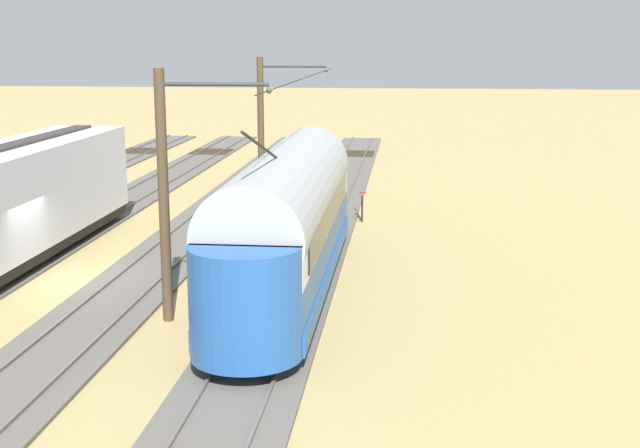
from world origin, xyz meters
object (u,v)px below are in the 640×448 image
object	(u,v)px
vintage_streetcar	(287,218)
catenary_pole_mid_near	(167,192)
switch_stand	(362,205)
catenary_pole_foreground	(263,132)
boxcar_adjacent	(10,201)

from	to	relation	value
vintage_streetcar	catenary_pole_mid_near	distance (m)	4.26
vintage_streetcar	switch_stand	size ratio (longest dim) A/B	12.60
catenary_pole_foreground	switch_stand	size ratio (longest dim) A/B	5.42
catenary_pole_mid_near	switch_stand	world-z (taller)	catenary_pole_mid_near
vintage_streetcar	boxcar_adjacent	size ratio (longest dim) A/B	1.04
boxcar_adjacent	catenary_pole_mid_near	xyz separation A→B (m)	(-6.83, 5.10, 1.35)
catenary_pole_foreground	switch_stand	xyz separation A→B (m)	(-4.37, 1.55, -2.81)
vintage_streetcar	catenary_pole_foreground	world-z (taller)	catenary_pole_foreground
catenary_pole_mid_near	switch_stand	bearing A→B (deg)	-108.29
vintage_streetcar	catenary_pole_mid_near	bearing A→B (deg)	47.95
vintage_streetcar	catenary_pole_foreground	size ratio (longest dim) A/B	2.33
vintage_streetcar	switch_stand	xyz separation A→B (m)	(-1.64, -10.19, -1.55)
catenary_pole_foreground	catenary_pole_mid_near	distance (m)	14.76
vintage_streetcar	catenary_pole_mid_near	world-z (taller)	catenary_pole_mid_near
switch_stand	catenary_pole_foreground	bearing A→B (deg)	-19.56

